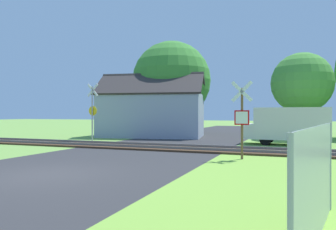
% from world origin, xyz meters
% --- Properties ---
extents(ground_plane, '(160.00, 160.00, 0.00)m').
position_xyz_m(ground_plane, '(0.00, 0.00, 0.00)').
color(ground_plane, '#6B9942').
extents(road_asphalt, '(8.01, 80.00, 0.01)m').
position_xyz_m(road_asphalt, '(0.00, 2.00, 0.00)').
color(road_asphalt, '#2D2D30').
rests_on(road_asphalt, ground).
extents(grass_verge, '(6.00, 20.00, 0.01)m').
position_xyz_m(grass_verge, '(7.00, -2.00, 0.00)').
color(grass_verge, '#75A83B').
rests_on(grass_verge, ground).
extents(rail_track, '(60.00, 2.60, 0.22)m').
position_xyz_m(rail_track, '(0.00, 8.24, 0.06)').
color(rail_track, '#422D1E').
rests_on(rail_track, ground).
extents(stop_sign_near, '(0.88, 0.14, 3.23)m').
position_xyz_m(stop_sign_near, '(5.15, 5.62, 1.77)').
color(stop_sign_near, brown).
rests_on(stop_sign_near, ground).
extents(crossing_sign_far, '(0.88, 0.15, 3.88)m').
position_xyz_m(crossing_sign_far, '(-5.34, 10.44, 2.18)').
color(crossing_sign_far, '#9E9EA5').
rests_on(crossing_sign_far, ground).
extents(house, '(9.18, 6.58, 5.18)m').
position_xyz_m(house, '(-3.64, 16.40, 1.88)').
color(house, '#99A3B7').
rests_on(house, ground).
extents(tree_center, '(6.88, 6.88, 8.26)m').
position_xyz_m(tree_center, '(-2.97, 19.13, 4.81)').
color(tree_center, '#513823').
rests_on(tree_center, ground).
extents(tree_right, '(4.50, 4.50, 6.42)m').
position_xyz_m(tree_right, '(7.70, 18.34, 4.17)').
color(tree_right, '#513823').
rests_on(tree_right, ground).
extents(mail_truck, '(4.98, 2.09, 2.24)m').
position_xyz_m(mail_truck, '(6.85, 12.87, 1.24)').
color(mail_truck, silver).
rests_on(mail_truck, ground).
extents(fence_panel, '(0.75, 3.86, 1.70)m').
position_xyz_m(fence_panel, '(7.45, -2.80, 0.85)').
color(fence_panel, '#9E9EA5').
rests_on(fence_panel, ground).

